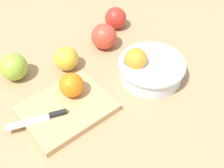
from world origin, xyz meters
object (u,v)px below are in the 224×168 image
orange_on_board (72,85)px  apple_front_left (116,18)px  cutting_board (67,109)px  apple_front_left_2 (104,36)px  bowl (150,67)px  apple_front_right (66,59)px  knife (45,117)px  apple_front_right_2 (14,67)px

orange_on_board → apple_front_left: bearing=-152.6°
cutting_board → apple_front_left_2: (-0.26, -0.14, 0.03)m
bowl → apple_front_right: (0.15, -0.20, 0.00)m
cutting_board → knife: (0.06, -0.01, 0.01)m
knife → apple_front_right: 0.21m
bowl → apple_front_right: 0.25m
cutting_board → orange_on_board: 0.06m
bowl → apple_front_left: bowl is taller
apple_front_left → apple_front_right_2: (0.39, -0.02, 0.00)m
orange_on_board → apple_front_left_2: (-0.22, -0.11, -0.01)m
apple_front_left → cutting_board: bearing=27.8°
apple_front_left → knife: bearing=23.6°
orange_on_board → apple_front_right: (-0.06, -0.11, -0.02)m
orange_on_board → apple_front_left_2: bearing=-152.8°
apple_front_right_2 → apple_front_left: bearing=177.5°
apple_front_left → apple_front_right_2: 0.39m
knife → apple_front_right: bearing=-141.8°
cutting_board → bowl: bearing=166.7°
apple_front_right_2 → apple_front_right: bearing=152.1°
apple_front_right → apple_front_left: size_ratio=0.97×
knife → cutting_board: bearing=175.1°
cutting_board → apple_front_right_2: (0.03, -0.21, 0.03)m
cutting_board → apple_front_left: size_ratio=2.96×
orange_on_board → knife: orange_on_board is taller
bowl → cutting_board: (0.26, -0.06, -0.03)m
orange_on_board → apple_front_right: size_ratio=0.90×
apple_front_left → apple_front_right_2: size_ratio=0.94×
orange_on_board → apple_front_left: (-0.32, -0.17, -0.02)m
knife → apple_front_left_2: (-0.32, -0.13, 0.02)m
bowl → apple_front_left_2: 0.20m
knife → apple_front_right_2: apple_front_right_2 is taller
bowl → apple_front_left_2: bearing=-89.5°
cutting_board → orange_on_board: size_ratio=3.41×
cutting_board → orange_on_board: bearing=-148.9°
apple_front_left → bowl: bearing=67.6°
bowl → apple_front_left_2: (0.00, -0.20, 0.01)m
knife → apple_front_left_2: bearing=-157.8°
bowl → cutting_board: 0.27m
apple_front_right → apple_front_right_2: apple_front_right_2 is taller
apple_front_left → apple_front_left_2: (0.11, 0.06, 0.00)m
orange_on_board → knife: (0.10, 0.02, -0.03)m
orange_on_board → bowl: bearing=158.6°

